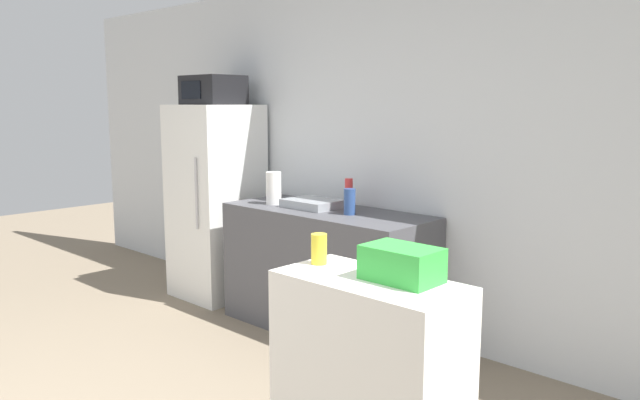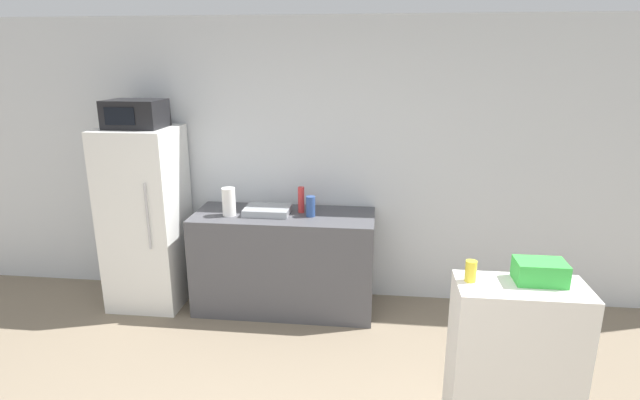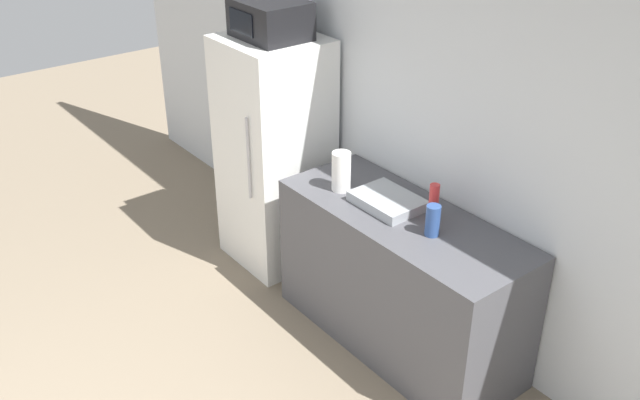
{
  "view_description": "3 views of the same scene",
  "coord_description": "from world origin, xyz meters",
  "px_view_note": "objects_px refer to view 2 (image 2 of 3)",
  "views": [
    {
      "loc": [
        2.73,
        -0.67,
        1.67
      ],
      "look_at": [
        0.21,
        2.01,
        1.09
      ],
      "focal_mm": 35.0,
      "sensor_mm": 36.0,
      "label": 1
    },
    {
      "loc": [
        0.53,
        -1.56,
        2.25
      ],
      "look_at": [
        0.1,
        2.12,
        1.18
      ],
      "focal_mm": 28.0,
      "sensor_mm": 36.0,
      "label": 2
    },
    {
      "loc": [
        2.22,
        0.03,
        2.95
      ],
      "look_at": [
        -0.31,
        2.0,
        1.19
      ],
      "focal_mm": 40.0,
      "sensor_mm": 36.0,
      "label": 3
    }
  ],
  "objects_px": {
    "refrigerator": "(146,218)",
    "jar": "(471,271)",
    "bottle_tall": "(301,200)",
    "bottle_short": "(311,206)",
    "microwave": "(135,114)",
    "basket": "(540,272)",
    "paper_towel_roll": "(229,202)"
  },
  "relations": [
    {
      "from": "refrigerator",
      "to": "microwave",
      "type": "xyz_separation_m",
      "value": [
        -0.0,
        -0.0,
        0.95
      ]
    },
    {
      "from": "refrigerator",
      "to": "jar",
      "type": "height_order",
      "value": "refrigerator"
    },
    {
      "from": "refrigerator",
      "to": "paper_towel_roll",
      "type": "xyz_separation_m",
      "value": [
        0.81,
        -0.07,
        0.2
      ]
    },
    {
      "from": "microwave",
      "to": "bottle_short",
      "type": "xyz_separation_m",
      "value": [
        1.53,
        -0.01,
        -0.78
      ]
    },
    {
      "from": "jar",
      "to": "bottle_tall",
      "type": "bearing_deg",
      "value": 127.26
    },
    {
      "from": "jar",
      "to": "paper_towel_roll",
      "type": "xyz_separation_m",
      "value": [
        -1.82,
        1.42,
        -0.07
      ]
    },
    {
      "from": "bottle_short",
      "to": "paper_towel_roll",
      "type": "height_order",
      "value": "paper_towel_roll"
    },
    {
      "from": "basket",
      "to": "jar",
      "type": "distance_m",
      "value": 0.38
    },
    {
      "from": "microwave",
      "to": "basket",
      "type": "relative_size",
      "value": 1.75
    },
    {
      "from": "refrigerator",
      "to": "microwave",
      "type": "height_order",
      "value": "microwave"
    },
    {
      "from": "bottle_short",
      "to": "bottle_tall",
      "type": "bearing_deg",
      "value": 133.19
    },
    {
      "from": "microwave",
      "to": "bottle_short",
      "type": "bearing_deg",
      "value": -0.45
    },
    {
      "from": "bottle_short",
      "to": "jar",
      "type": "height_order",
      "value": "jar"
    },
    {
      "from": "microwave",
      "to": "basket",
      "type": "height_order",
      "value": "microwave"
    },
    {
      "from": "jar",
      "to": "basket",
      "type": "bearing_deg",
      "value": 4.6
    },
    {
      "from": "basket",
      "to": "microwave",
      "type": "bearing_deg",
      "value": 154.2
    },
    {
      "from": "microwave",
      "to": "jar",
      "type": "bearing_deg",
      "value": -29.47
    },
    {
      "from": "basket",
      "to": "paper_towel_roll",
      "type": "relative_size",
      "value": 1.1
    },
    {
      "from": "microwave",
      "to": "basket",
      "type": "xyz_separation_m",
      "value": [
        3.01,
        -1.46,
        -0.68
      ]
    },
    {
      "from": "bottle_tall",
      "to": "paper_towel_roll",
      "type": "relative_size",
      "value": 0.95
    },
    {
      "from": "refrigerator",
      "to": "microwave",
      "type": "distance_m",
      "value": 0.95
    },
    {
      "from": "bottle_short",
      "to": "refrigerator",
      "type": "bearing_deg",
      "value": 179.5
    },
    {
      "from": "basket",
      "to": "paper_towel_roll",
      "type": "bearing_deg",
      "value": 147.73
    },
    {
      "from": "bottle_short",
      "to": "jar",
      "type": "bearing_deg",
      "value": -53.2
    },
    {
      "from": "bottle_tall",
      "to": "jar",
      "type": "relative_size",
      "value": 1.92
    },
    {
      "from": "refrigerator",
      "to": "bottle_short",
      "type": "height_order",
      "value": "refrigerator"
    },
    {
      "from": "microwave",
      "to": "paper_towel_roll",
      "type": "bearing_deg",
      "value": -4.69
    },
    {
      "from": "paper_towel_roll",
      "to": "microwave",
      "type": "bearing_deg",
      "value": 175.31
    },
    {
      "from": "basket",
      "to": "bottle_tall",
      "type": "bearing_deg",
      "value": 135.62
    },
    {
      "from": "refrigerator",
      "to": "microwave",
      "type": "relative_size",
      "value": 3.48
    },
    {
      "from": "refrigerator",
      "to": "paper_towel_roll",
      "type": "bearing_deg",
      "value": -4.78
    },
    {
      "from": "refrigerator",
      "to": "basket",
      "type": "height_order",
      "value": "refrigerator"
    }
  ]
}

